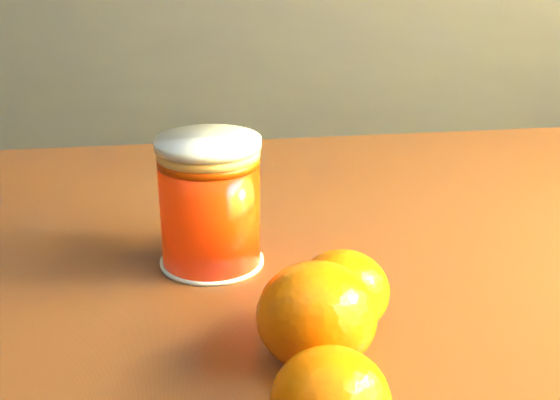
{
  "coord_description": "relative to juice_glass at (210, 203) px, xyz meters",
  "views": [
    {
      "loc": [
        0.85,
        -0.3,
        1.02
      ],
      "look_at": [
        0.82,
        0.21,
        0.83
      ],
      "focal_mm": 50.0,
      "sensor_mm": 36.0,
      "label": 1
    }
  ],
  "objects": [
    {
      "name": "orange_front",
      "position": [
        0.08,
        -0.12,
        -0.02
      ],
      "size": [
        0.07,
        0.07,
        0.06
      ],
      "primitive_type": "ellipsoid",
      "rotation": [
        0.0,
        0.0,
        0.09
      ],
      "color": "#DB5E04",
      "rests_on": "table"
    },
    {
      "name": "orange_back",
      "position": [
        0.09,
        -0.08,
        -0.02
      ],
      "size": [
        0.06,
        0.06,
        0.05
      ],
      "primitive_type": "ellipsoid",
      "rotation": [
        0.0,
        0.0,
        0.14
      ],
      "color": "#DB5E04",
      "rests_on": "table"
    },
    {
      "name": "juice_glass",
      "position": [
        0.0,
        0.0,
        0.0
      ],
      "size": [
        0.07,
        0.07,
        0.09
      ],
      "rotation": [
        0.0,
        0.0,
        -0.0
      ],
      "color": "#F12904",
      "rests_on": "table"
    }
  ]
}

